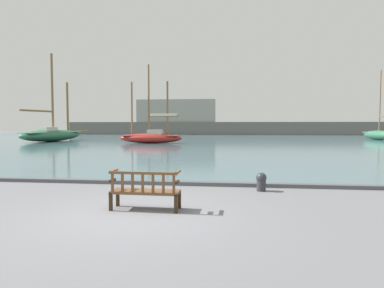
{
  "coord_description": "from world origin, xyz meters",
  "views": [
    {
      "loc": [
        2.24,
        -7.17,
        1.99
      ],
      "look_at": [
        0.09,
        10.0,
        1.0
      ],
      "focal_mm": 32.0,
      "sensor_mm": 36.0,
      "label": 1
    }
  ],
  "objects_px": {
    "park_bench": "(145,190)",
    "sailboat_mid_starboard": "(380,134)",
    "sailboat_centre_channel": "(151,136)",
    "mooring_bollard": "(261,181)",
    "sailboat_nearest_port": "(52,134)"
  },
  "relations": [
    {
      "from": "park_bench",
      "to": "sailboat_mid_starboard",
      "type": "bearing_deg",
      "value": 61.85
    },
    {
      "from": "sailboat_centre_channel",
      "to": "mooring_bollard",
      "type": "xyz_separation_m",
      "value": [
        9.26,
        -23.67,
        -0.52
      ]
    },
    {
      "from": "mooring_bollard",
      "to": "sailboat_mid_starboard",
      "type": "bearing_deg",
      "value": 63.75
    },
    {
      "from": "sailboat_nearest_port",
      "to": "sailboat_mid_starboard",
      "type": "xyz_separation_m",
      "value": [
        38.42,
        8.55,
        -0.17
      ]
    },
    {
      "from": "sailboat_mid_starboard",
      "to": "sailboat_centre_channel",
      "type": "relative_size",
      "value": 1.08
    },
    {
      "from": "park_bench",
      "to": "sailboat_mid_starboard",
      "type": "relative_size",
      "value": 0.19
    },
    {
      "from": "park_bench",
      "to": "sailboat_mid_starboard",
      "type": "distance_m",
      "value": 42.24
    },
    {
      "from": "sailboat_nearest_port",
      "to": "sailboat_centre_channel",
      "type": "relative_size",
      "value": 1.36
    },
    {
      "from": "sailboat_nearest_port",
      "to": "mooring_bollard",
      "type": "relative_size",
      "value": 19.42
    },
    {
      "from": "sailboat_centre_channel",
      "to": "mooring_bollard",
      "type": "relative_size",
      "value": 14.32
    },
    {
      "from": "park_bench",
      "to": "mooring_bollard",
      "type": "height_order",
      "value": "park_bench"
    },
    {
      "from": "park_bench",
      "to": "sailboat_nearest_port",
      "type": "distance_m",
      "value": 34.14
    },
    {
      "from": "sailboat_centre_channel",
      "to": "mooring_bollard",
      "type": "bearing_deg",
      "value": -68.62
    },
    {
      "from": "sailboat_nearest_port",
      "to": "sailboat_mid_starboard",
      "type": "relative_size",
      "value": 1.25
    },
    {
      "from": "sailboat_centre_channel",
      "to": "mooring_bollard",
      "type": "height_order",
      "value": "sailboat_centre_channel"
    }
  ]
}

